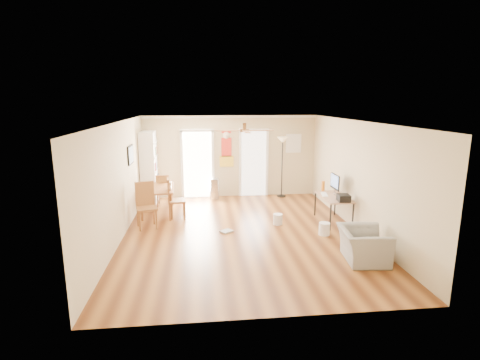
{
  "coord_description": "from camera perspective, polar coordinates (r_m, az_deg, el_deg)",
  "views": [
    {
      "loc": [
        -0.94,
        -8.19,
        3.06
      ],
      "look_at": [
        0.0,
        0.6,
        1.15
      ],
      "focal_mm": 27.66,
      "sensor_mm": 36.0,
      "label": 1
    }
  ],
  "objects": [
    {
      "name": "wastebasket_b",
      "position": [
        8.85,
        12.87,
        -7.35
      ],
      "size": [
        0.31,
        0.31,
        0.29
      ],
      "primitive_type": "cylinder",
      "rotation": [
        0.0,
        0.0,
        -0.26
      ],
      "color": "white",
      "rests_on": "floor"
    },
    {
      "name": "armchair",
      "position": [
        7.65,
        18.47,
        -9.5
      ],
      "size": [
        0.95,
        1.06,
        0.63
      ],
      "primitive_type": "imported",
      "rotation": [
        0.0,
        0.0,
        1.46
      ],
      "color": "gray",
      "rests_on": "floor"
    },
    {
      "name": "floor",
      "position": [
        8.8,
        0.42,
        -8.17
      ],
      "size": [
        7.0,
        7.0,
        0.0
      ],
      "primitive_type": "plane",
      "color": "brown",
      "rests_on": "ground"
    },
    {
      "name": "ceiling",
      "position": [
        8.26,
        0.45,
        8.99
      ],
      "size": [
        5.5,
        7.0,
        0.0
      ],
      "primitive_type": null,
      "color": "silver",
      "rests_on": "floor"
    },
    {
      "name": "dining_table",
      "position": [
        10.48,
        -12.54,
        -3.04
      ],
      "size": [
        0.95,
        1.49,
        0.72
      ],
      "primitive_type": null,
      "rotation": [
        0.0,
        0.0,
        0.06
      ],
      "color": "olive",
      "rests_on": "floor"
    },
    {
      "name": "dining_chair_near",
      "position": [
        9.27,
        -14.23,
        -3.9
      ],
      "size": [
        0.56,
        0.56,
        1.1
      ],
      "primitive_type": null,
      "rotation": [
        0.0,
        0.0,
        0.27
      ],
      "color": "brown",
      "rests_on": "floor"
    },
    {
      "name": "torchiere_lamp",
      "position": [
        11.9,
        6.5,
        1.98
      ],
      "size": [
        0.4,
        0.4,
        1.93
      ],
      "primitive_type": null,
      "rotation": [
        0.0,
        0.0,
        0.1
      ],
      "color": "black",
      "rests_on": "floor"
    },
    {
      "name": "computer_desk",
      "position": [
        9.74,
        14.14,
        -4.4
      ],
      "size": [
        0.64,
        1.28,
        0.68
      ],
      "primitive_type": null,
      "color": "tan",
      "rests_on": "floor"
    },
    {
      "name": "framed_poster",
      "position": [
        9.85,
        -16.52,
        3.75
      ],
      "size": [
        0.04,
        0.66,
        0.48
      ],
      "primitive_type": "cube",
      "color": "black",
      "rests_on": "wall_left"
    },
    {
      "name": "wall_back",
      "position": [
        11.86,
        -1.5,
        3.65
      ],
      "size": [
        5.5,
        0.04,
        2.6
      ],
      "primitive_type": null,
      "color": "beige",
      "rests_on": "floor"
    },
    {
      "name": "kitchen_doorway",
      "position": [
        11.85,
        -6.56,
        2.34
      ],
      "size": [
        0.9,
        0.1,
        2.1
      ],
      "primitive_type": null,
      "color": "white",
      "rests_on": "wall_back"
    },
    {
      "name": "dining_chair_right_b",
      "position": [
        9.84,
        -9.76,
        -2.84
      ],
      "size": [
        0.49,
        0.49,
        1.08
      ],
      "primitive_type": null,
      "rotation": [
        0.0,
        0.0,
        1.67
      ],
      "color": "olive",
      "rests_on": "floor"
    },
    {
      "name": "bookshelf",
      "position": [
        11.59,
        -13.83,
        1.98
      ],
      "size": [
        0.67,
        1.05,
        2.15
      ],
      "primitive_type": null,
      "rotation": [
        0.0,
        0.0,
        0.26
      ],
      "color": "silver",
      "rests_on": "floor"
    },
    {
      "name": "wall_right",
      "position": [
        9.16,
        17.79,
        0.52
      ],
      "size": [
        0.04,
        7.0,
        2.6
      ],
      "primitive_type": null,
      "color": "beige",
      "rests_on": "floor"
    },
    {
      "name": "wall_left",
      "position": [
        8.57,
        -18.15,
        -0.28
      ],
      "size": [
        0.04,
        7.0,
        2.6
      ],
      "primitive_type": null,
      "color": "beige",
      "rests_on": "floor"
    },
    {
      "name": "dining_chair_far",
      "position": [
        11.17,
        -11.72,
        -1.5
      ],
      "size": [
        0.39,
        0.39,
        0.93
      ],
      "primitive_type": null,
      "rotation": [
        0.0,
        0.0,
        3.12
      ],
      "color": "#A36C34",
      "rests_on": "floor"
    },
    {
      "name": "bathroom_doorway",
      "position": [
        11.97,
        2.1,
        2.51
      ],
      "size": [
        0.8,
        0.1,
        2.1
      ],
      "primitive_type": null,
      "color": "white",
      "rests_on": "wall_back"
    },
    {
      "name": "imac",
      "position": [
        9.8,
        14.43,
        -0.66
      ],
      "size": [
        0.1,
        0.57,
        0.53
      ],
      "primitive_type": null,
      "rotation": [
        0.0,
        0.0,
        0.04
      ],
      "color": "black",
      "rests_on": "computer_desk"
    },
    {
      "name": "dining_chair_right_a",
      "position": [
        10.18,
        -9.63,
        -2.79
      ],
      "size": [
        0.39,
        0.39,
        0.92
      ],
      "primitive_type": null,
      "rotation": [
        0.0,
        0.0,
        1.59
      ],
      "color": "#996531",
      "rests_on": "floor"
    },
    {
      "name": "trash_can",
      "position": [
        11.68,
        -3.98,
        -1.36
      ],
      "size": [
        0.32,
        0.32,
        0.66
      ],
      "primitive_type": "cylinder",
      "rotation": [
        0.0,
        0.0,
        0.07
      ],
      "color": "#A8A8AB",
      "rests_on": "floor"
    },
    {
      "name": "printer",
      "position": [
        9.23,
        15.69,
        -2.68
      ],
      "size": [
        0.3,
        0.35,
        0.17
      ],
      "primitive_type": "cube",
      "rotation": [
        0.0,
        0.0,
        -0.09
      ],
      "color": "black",
      "rests_on": "computer_desk"
    },
    {
      "name": "wall_front",
      "position": [
        5.1,
        4.97,
        -8.05
      ],
      "size": [
        5.5,
        0.04,
        2.6
      ],
      "primitive_type": null,
      "color": "beige",
      "rests_on": "floor"
    },
    {
      "name": "keyboard",
      "position": [
        9.76,
        12.88,
        -2.18
      ],
      "size": [
        0.22,
        0.45,
        0.02
      ],
      "primitive_type": "cube",
      "rotation": [
        0.0,
        0.0,
        -0.21
      ],
      "color": "white",
      "rests_on": "computer_desk"
    },
    {
      "name": "ceiling_fan",
      "position": [
        7.97,
        0.7,
        7.65
      ],
      "size": [
        1.24,
        1.24,
        0.2
      ],
      "primitive_type": null,
      "color": "#593819",
      "rests_on": "ceiling"
    },
    {
      "name": "floor_cloth",
      "position": [
        8.85,
        -2.11,
        -7.92
      ],
      "size": [
        0.34,
        0.33,
        0.04
      ],
      "primitive_type": "cube",
      "rotation": [
        0.0,
        0.0,
        0.63
      ],
      "color": "#A3A39E",
      "rests_on": "floor"
    },
    {
      "name": "wall_decal",
      "position": [
        11.8,
        -2.1,
        4.83
      ],
      "size": [
        0.46,
        0.03,
        1.1
      ],
      "primitive_type": "cube",
      "color": "red",
      "rests_on": "wall_back"
    },
    {
      "name": "orange_bottle",
      "position": [
        10.13,
        12.71,
        -0.91
      ],
      "size": [
        0.1,
        0.1,
        0.27
      ],
      "primitive_type": "cylinder",
      "rotation": [
        0.0,
        0.0,
        -0.18
      ],
      "color": "orange",
      "rests_on": "computer_desk"
    },
    {
      "name": "crown_molding",
      "position": [
        8.26,
        0.45,
        8.72
      ],
      "size": [
        5.5,
        7.0,
        0.08
      ],
      "primitive_type": null,
      "color": "white",
      "rests_on": "wall_back"
    },
    {
      "name": "wastebasket_a",
      "position": [
        9.39,
        5.85,
        -6.04
      ],
      "size": [
        0.26,
        0.26,
        0.27
      ],
      "primitive_type": "cylinder",
      "rotation": [
        0.0,
        0.0,
        -0.11
      ],
      "color": "silver",
      "rests_on": "floor"
    },
    {
      "name": "ac_grille",
      "position": [
        12.12,
        8.26,
        5.62
      ],
      "size": [
        0.5,
        0.04,
        0.6
      ],
      "primitive_type": "cube",
      "color": "white",
      "rests_on": "wall_back"
    }
  ]
}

